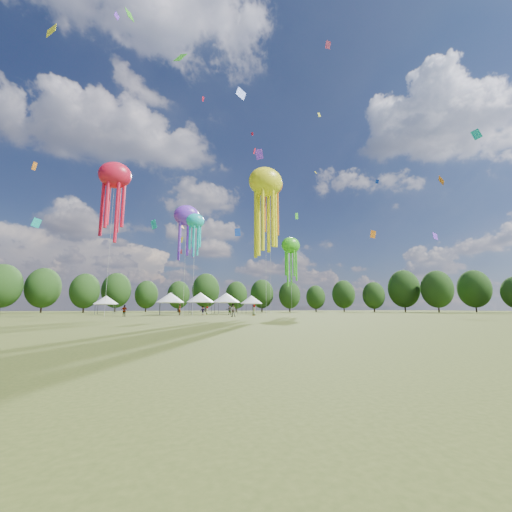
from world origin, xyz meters
name	(u,v)px	position (x,y,z in m)	size (l,w,h in m)	color
ground	(427,333)	(0.00, 0.00, 0.00)	(300.00, 300.00, 0.00)	#384416
spectator_near	(233,310)	(-2.12, 31.44, 0.91)	(0.88, 0.69, 1.81)	gray
spectators_far	(220,310)	(-0.94, 46.27, 0.88)	(25.36, 15.38, 1.93)	gray
festival_tents	(200,298)	(-3.44, 54.44, 3.26)	(35.50, 12.79, 4.46)	#47474C
show_kites	(241,204)	(1.34, 40.18, 19.66)	(35.03, 21.17, 31.11)	#7432DE
small_kites	(225,155)	(-1.05, 43.03, 30.14)	(78.72, 65.13, 45.03)	#7432DE
treeline	(194,285)	(-3.87, 62.51, 6.54)	(201.57, 95.24, 13.43)	#38281C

